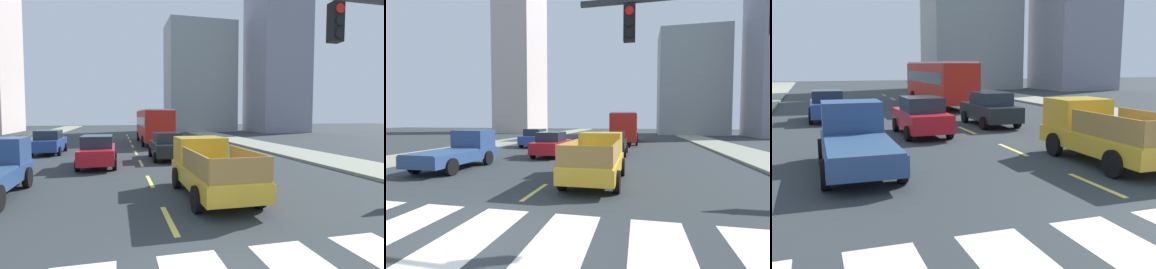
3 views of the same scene
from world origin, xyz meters
TOP-DOWN VIEW (x-y plane):
  - ground_plane at (0.00, 0.00)m, footprint 160.00×160.00m
  - sidewalk_right at (11.30, 18.00)m, footprint 3.62×110.00m
  - sidewalk_left at (-11.30, 18.00)m, footprint 3.62×110.00m
  - crosswalk_stripe_3 at (-2.00, 0.00)m, footprint 1.22×3.91m
  - crosswalk_stripe_4 at (0.00, 0.00)m, footprint 1.22×3.91m
  - crosswalk_stripe_5 at (2.00, 0.00)m, footprint 1.22×3.91m
  - crosswalk_stripe_6 at (3.99, 0.00)m, footprint 1.22×3.91m
  - lane_dash_0 at (0.00, 4.00)m, footprint 0.16×2.40m
  - lane_dash_1 at (0.00, 9.00)m, footprint 0.16×2.40m
  - lane_dash_2 at (0.00, 14.00)m, footprint 0.16×2.40m
  - lane_dash_3 at (0.00, 19.00)m, footprint 0.16×2.40m
  - lane_dash_4 at (0.00, 24.00)m, footprint 0.16×2.40m
  - lane_dash_5 at (0.00, 29.00)m, footprint 0.16×2.40m
  - lane_dash_6 at (0.00, 34.00)m, footprint 0.16×2.40m
  - lane_dash_7 at (0.00, 39.00)m, footprint 0.16×2.40m
  - pickup_stakebed at (1.86, 6.42)m, footprint 2.18×5.20m
  - pickup_dark at (-5.75, 7.94)m, footprint 2.18×5.20m
  - city_bus at (2.12, 26.10)m, footprint 2.72×10.80m
  - sedan_near_right at (1.73, 15.26)m, footprint 2.02×4.40m
  - sedan_near_left at (-6.17, 19.98)m, footprint 2.02×4.40m
  - sedan_far at (-2.39, 13.37)m, footprint 2.02×4.40m
  - block_mid_left at (-20.66, 49.55)m, footprint 7.37×11.69m
  - block_mid_right at (12.65, 47.67)m, footprint 11.30×7.75m

SIDE VIEW (x-z plane):
  - ground_plane at x=0.00m, z-range 0.00..0.00m
  - lane_dash_0 at x=0.00m, z-range 0.00..0.01m
  - lane_dash_1 at x=0.00m, z-range 0.00..0.01m
  - lane_dash_2 at x=0.00m, z-range 0.00..0.01m
  - lane_dash_3 at x=0.00m, z-range 0.00..0.01m
  - lane_dash_4 at x=0.00m, z-range 0.00..0.01m
  - lane_dash_5 at x=0.00m, z-range 0.00..0.01m
  - lane_dash_6 at x=0.00m, z-range 0.00..0.01m
  - lane_dash_7 at x=0.00m, z-range 0.00..0.01m
  - crosswalk_stripe_3 at x=-2.00m, z-range 0.00..0.01m
  - crosswalk_stripe_4 at x=0.00m, z-range 0.00..0.01m
  - crosswalk_stripe_5 at x=2.00m, z-range 0.00..0.01m
  - crosswalk_stripe_6 at x=3.99m, z-range 0.00..0.01m
  - sidewalk_right at x=11.30m, z-range 0.00..0.15m
  - sidewalk_left at x=-11.30m, z-range 0.00..0.15m
  - sedan_near_right at x=1.73m, z-range 0.00..1.72m
  - sedan_near_left at x=-6.17m, z-range 0.00..1.72m
  - sedan_far at x=-2.39m, z-range 0.00..1.72m
  - pickup_dark at x=-5.75m, z-range -0.06..1.90m
  - pickup_stakebed at x=1.86m, z-range -0.04..1.92m
  - city_bus at x=2.12m, z-range 0.29..3.61m
  - block_mid_right at x=12.65m, z-range 0.00..18.34m
  - block_mid_left at x=-20.66m, z-range 0.00..29.91m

